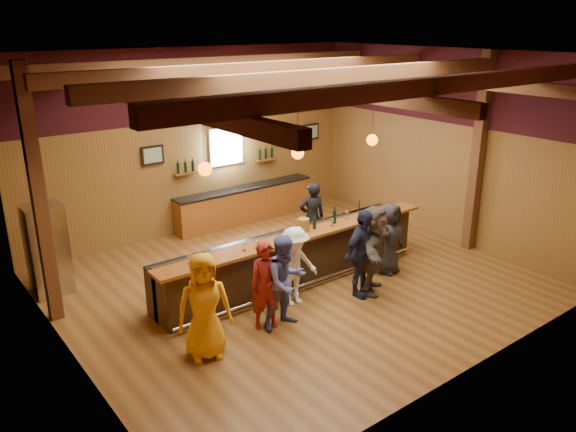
{
  "coord_description": "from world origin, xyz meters",
  "views": [
    {
      "loc": [
        -6.48,
        -8.16,
        5.07
      ],
      "look_at": [
        0.0,
        0.3,
        1.35
      ],
      "focal_mm": 35.0,
      "sensor_mm": 36.0,
      "label": 1
    }
  ],
  "objects_px": {
    "back_bar_cabinet": "(245,204)",
    "bartender": "(312,218)",
    "bar_counter": "(293,256)",
    "ice_bucket": "(304,225)",
    "customer_navy": "(362,253)",
    "customer_brown": "(373,250)",
    "bottle_a": "(315,223)",
    "customer_redvest": "(266,285)",
    "stainless_fridge": "(47,249)",
    "customer_orange": "(204,306)",
    "customer_denim": "(285,282)",
    "customer_white": "(294,266)"
  },
  "relations": [
    {
      "from": "ice_bucket",
      "to": "bottle_a",
      "type": "xyz_separation_m",
      "value": [
        0.25,
        -0.05,
        -0.0
      ]
    },
    {
      "from": "bar_counter",
      "to": "customer_brown",
      "type": "relative_size",
      "value": 3.57
    },
    {
      "from": "back_bar_cabinet",
      "to": "stainless_fridge",
      "type": "height_order",
      "value": "stainless_fridge"
    },
    {
      "from": "back_bar_cabinet",
      "to": "bartender",
      "type": "bearing_deg",
      "value": -88.5
    },
    {
      "from": "back_bar_cabinet",
      "to": "customer_navy",
      "type": "height_order",
      "value": "customer_navy"
    },
    {
      "from": "stainless_fridge",
      "to": "bartender",
      "type": "xyz_separation_m",
      "value": [
        5.37,
        -1.54,
        -0.07
      ]
    },
    {
      "from": "customer_denim",
      "to": "customer_brown",
      "type": "height_order",
      "value": "customer_brown"
    },
    {
      "from": "customer_redvest",
      "to": "bartender",
      "type": "distance_m",
      "value": 3.5
    },
    {
      "from": "back_bar_cabinet",
      "to": "customer_denim",
      "type": "distance_m",
      "value": 5.52
    },
    {
      "from": "customer_redvest",
      "to": "customer_navy",
      "type": "distance_m",
      "value": 2.16
    },
    {
      "from": "bar_counter",
      "to": "ice_bucket",
      "type": "relative_size",
      "value": 24.52
    },
    {
      "from": "customer_white",
      "to": "bar_counter",
      "type": "bearing_deg",
      "value": 56.49
    },
    {
      "from": "bartender",
      "to": "ice_bucket",
      "type": "distance_m",
      "value": 1.65
    },
    {
      "from": "stainless_fridge",
      "to": "bartender",
      "type": "distance_m",
      "value": 5.59
    },
    {
      "from": "customer_denim",
      "to": "customer_brown",
      "type": "xyz_separation_m",
      "value": [
        2.15,
        0.02,
        0.04
      ]
    },
    {
      "from": "customer_white",
      "to": "customer_denim",
      "type": "bearing_deg",
      "value": -135.46
    },
    {
      "from": "bartender",
      "to": "stainless_fridge",
      "type": "bearing_deg",
      "value": 3.62
    },
    {
      "from": "back_bar_cabinet",
      "to": "customer_redvest",
      "type": "height_order",
      "value": "customer_redvest"
    },
    {
      "from": "customer_brown",
      "to": "ice_bucket",
      "type": "relative_size",
      "value": 6.87
    },
    {
      "from": "customer_white",
      "to": "ice_bucket",
      "type": "distance_m",
      "value": 1.07
    },
    {
      "from": "stainless_fridge",
      "to": "bartender",
      "type": "height_order",
      "value": "stainless_fridge"
    },
    {
      "from": "customer_brown",
      "to": "ice_bucket",
      "type": "bearing_deg",
      "value": 88.03
    },
    {
      "from": "bartender",
      "to": "ice_bucket",
      "type": "height_order",
      "value": "bartender"
    },
    {
      "from": "bar_counter",
      "to": "customer_navy",
      "type": "height_order",
      "value": "customer_navy"
    },
    {
      "from": "customer_denim",
      "to": "ice_bucket",
      "type": "xyz_separation_m",
      "value": [
        1.34,
        1.18,
        0.4
      ]
    },
    {
      "from": "customer_denim",
      "to": "customer_navy",
      "type": "relative_size",
      "value": 0.97
    },
    {
      "from": "customer_denim",
      "to": "bartender",
      "type": "bearing_deg",
      "value": 43.34
    },
    {
      "from": "bar_counter",
      "to": "bottle_a",
      "type": "relative_size",
      "value": 19.76
    },
    {
      "from": "bar_counter",
      "to": "customer_denim",
      "type": "distance_m",
      "value": 1.89
    },
    {
      "from": "stainless_fridge",
      "to": "customer_brown",
      "type": "height_order",
      "value": "stainless_fridge"
    },
    {
      "from": "stainless_fridge",
      "to": "bottle_a",
      "type": "distance_m",
      "value": 5.23
    },
    {
      "from": "bottle_a",
      "to": "customer_white",
      "type": "bearing_deg",
      "value": -148.92
    },
    {
      "from": "bottle_a",
      "to": "customer_redvest",
      "type": "bearing_deg",
      "value": -152.84
    },
    {
      "from": "customer_navy",
      "to": "customer_brown",
      "type": "distance_m",
      "value": 0.29
    },
    {
      "from": "customer_brown",
      "to": "bottle_a",
      "type": "height_order",
      "value": "customer_brown"
    },
    {
      "from": "ice_bucket",
      "to": "customer_brown",
      "type": "bearing_deg",
      "value": -55.02
    },
    {
      "from": "customer_orange",
      "to": "customer_navy",
      "type": "distance_m",
      "value": 3.44
    },
    {
      "from": "customer_redvest",
      "to": "customer_white",
      "type": "xyz_separation_m",
      "value": [
        0.9,
        0.38,
        -0.02
      ]
    },
    {
      "from": "customer_denim",
      "to": "stainless_fridge",
      "type": "bearing_deg",
      "value": 127.73
    },
    {
      "from": "customer_orange",
      "to": "bartender",
      "type": "height_order",
      "value": "customer_orange"
    },
    {
      "from": "customer_denim",
      "to": "bartender",
      "type": "relative_size",
      "value": 1.01
    },
    {
      "from": "bar_counter",
      "to": "bottle_a",
      "type": "distance_m",
      "value": 0.83
    },
    {
      "from": "bar_counter",
      "to": "back_bar_cabinet",
      "type": "bearing_deg",
      "value": 71.66
    },
    {
      "from": "stainless_fridge",
      "to": "bottle_a",
      "type": "xyz_separation_m",
      "value": [
        4.47,
        -2.7,
        0.33
      ]
    },
    {
      "from": "stainless_fridge",
      "to": "customer_brown",
      "type": "bearing_deg",
      "value": -37.15
    },
    {
      "from": "bartender",
      "to": "customer_navy",
      "type": "bearing_deg",
      "value": 93.91
    },
    {
      "from": "customer_redvest",
      "to": "customer_navy",
      "type": "height_order",
      "value": "customer_navy"
    },
    {
      "from": "stainless_fridge",
      "to": "customer_orange",
      "type": "distance_m",
      "value": 4.03
    },
    {
      "from": "back_bar_cabinet",
      "to": "customer_redvest",
      "type": "bearing_deg",
      "value": -119.57
    },
    {
      "from": "back_bar_cabinet",
      "to": "bottle_a",
      "type": "xyz_separation_m",
      "value": [
        -0.83,
        -3.82,
        0.76
      ]
    }
  ]
}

